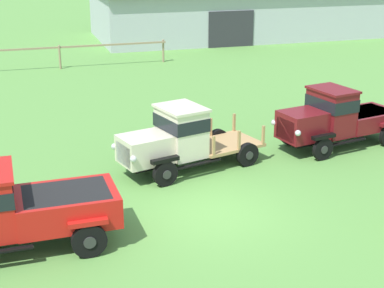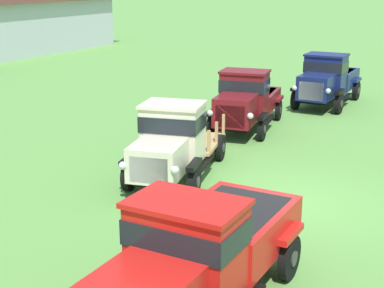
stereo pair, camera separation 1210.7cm
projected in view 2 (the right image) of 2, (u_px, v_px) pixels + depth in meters
name	position (u px, v px, depth m)	size (l,w,h in m)	color
ground_plane	(288.00, 203.00, 14.18)	(240.00, 240.00, 0.00)	#5B9342
vintage_truck_second_in_line	(200.00, 251.00, 9.41)	(5.03, 2.16, 2.06)	black
vintage_truck_midrow_center	(171.00, 142.00, 15.39)	(5.09, 2.85, 2.09)	black
vintage_truck_far_side	(246.00, 100.00, 20.64)	(4.99, 2.68, 2.14)	black
vintage_truck_back_of_row	(327.00, 79.00, 24.47)	(4.85, 2.13, 2.19)	black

